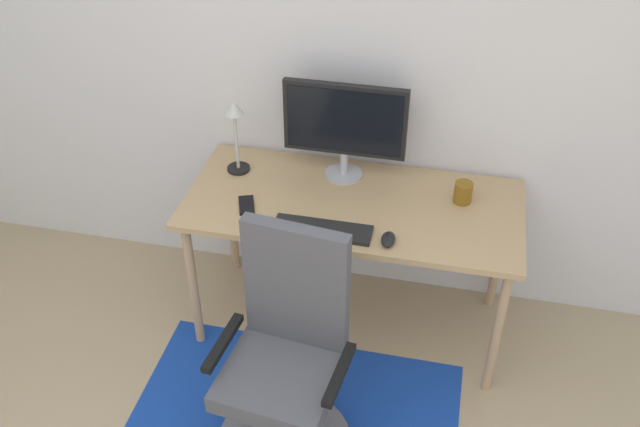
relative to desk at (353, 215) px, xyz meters
name	(u,v)px	position (x,y,z in m)	size (l,w,h in m)	color
wall_back	(329,50)	(-0.20, 0.42, 0.61)	(6.00, 0.10, 2.60)	silver
desk	(353,215)	(0.00, 0.00, 0.00)	(1.54, 0.70, 0.76)	tan
monitor	(345,123)	(-0.08, 0.21, 0.36)	(0.57, 0.18, 0.48)	#B2B2B7
keyboard	(322,229)	(-0.09, -0.24, 0.08)	(0.43, 0.13, 0.02)	black
computer_mouse	(388,239)	(0.20, -0.26, 0.09)	(0.06, 0.10, 0.03)	black
coffee_cup	(463,192)	(0.48, 0.11, 0.12)	(0.08, 0.08, 0.10)	brown
cell_phone	(247,205)	(-0.47, -0.14, 0.08)	(0.07, 0.14, 0.01)	black
desk_lamp	(235,126)	(-0.59, 0.14, 0.31)	(0.11, 0.11, 0.37)	black
office_chair	(286,378)	(-0.12, -0.77, -0.28)	(0.59, 0.59, 1.08)	slate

